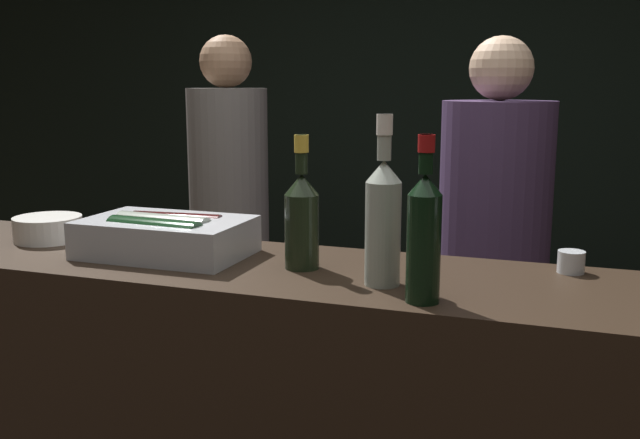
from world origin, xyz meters
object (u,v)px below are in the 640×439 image
at_px(ice_bin_with_bottles, 165,235).
at_px(person_blond_tee, 492,259).
at_px(white_wine_bottle, 383,216).
at_px(bowl_white, 48,228).
at_px(red_wine_bottle_burgundy, 424,232).
at_px(candle_votive, 571,262).
at_px(champagne_bottle, 302,216).
at_px(person_in_hoodie, 230,220).

bearing_deg(ice_bin_with_bottles, person_blond_tee, 48.04).
distance_m(white_wine_bottle, person_blond_tee, 0.99).
relative_size(bowl_white, red_wine_bottle_burgundy, 0.56).
distance_m(bowl_white, white_wine_bottle, 1.05).
bearing_deg(candle_votive, champagne_bottle, -164.34).
height_order(champagne_bottle, person_blond_tee, person_blond_tee).
height_order(candle_votive, person_in_hoodie, person_in_hoodie).
height_order(candle_votive, red_wine_bottle_burgundy, red_wine_bottle_burgundy).
relative_size(bowl_white, person_in_hoodie, 0.11).
distance_m(bowl_white, red_wine_bottle_burgundy, 1.17).
xyz_separation_m(ice_bin_with_bottles, champagne_bottle, (0.39, -0.00, 0.08)).
distance_m(person_in_hoodie, person_blond_tee, 1.11).
xyz_separation_m(ice_bin_with_bottles, person_blond_tee, (0.76, 0.85, -0.20)).
bearing_deg(white_wine_bottle, ice_bin_with_bottles, 172.37).
relative_size(bowl_white, white_wine_bottle, 0.50).
bearing_deg(bowl_white, person_in_hoodie, 84.75).
bearing_deg(champagne_bottle, person_in_hoodie, 124.90).
bearing_deg(white_wine_bottle, bowl_white, 172.86).
distance_m(red_wine_bottle_burgundy, person_blond_tee, 1.07).
distance_m(candle_votive, white_wine_bottle, 0.49).
height_order(red_wine_bottle_burgundy, person_blond_tee, person_blond_tee).
relative_size(red_wine_bottle_burgundy, person_blond_tee, 0.21).
bearing_deg(person_blond_tee, person_in_hoodie, 134.93).
bearing_deg(white_wine_bottle, person_in_hoodie, 130.38).
bearing_deg(red_wine_bottle_burgundy, champagne_bottle, 152.30).
bearing_deg(ice_bin_with_bottles, person_in_hoodie, 107.89).
bearing_deg(candle_votive, person_in_hoodie, 147.52).
relative_size(bowl_white, candle_votive, 3.00).
distance_m(bowl_white, candle_votive, 1.44).
relative_size(ice_bin_with_bottles, person_in_hoodie, 0.25).
bearing_deg(person_in_hoodie, bowl_white, -54.53).
xyz_separation_m(candle_votive, champagne_bottle, (-0.62, -0.18, 0.10)).
height_order(bowl_white, champagne_bottle, champagne_bottle).
height_order(white_wine_bottle, red_wine_bottle_burgundy, white_wine_bottle).
height_order(bowl_white, candle_votive, bowl_white).
bearing_deg(red_wine_bottle_burgundy, bowl_white, 168.73).
xyz_separation_m(candle_votive, person_blond_tee, (-0.25, 0.68, -0.17)).
bearing_deg(champagne_bottle, candle_votive, 15.66).
height_order(ice_bin_with_bottles, champagne_bottle, champagne_bottle).
height_order(bowl_white, person_blond_tee, person_blond_tee).
xyz_separation_m(bowl_white, person_in_hoodie, (0.09, 0.98, -0.15)).
distance_m(candle_votive, person_in_hoodie, 1.60).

